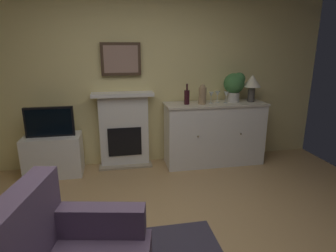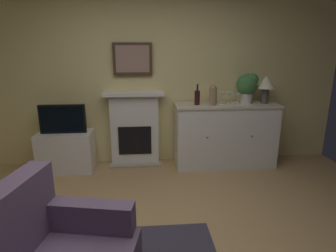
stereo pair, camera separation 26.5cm
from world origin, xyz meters
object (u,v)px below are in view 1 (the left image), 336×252
at_px(tv_set, 50,122).
at_px(sideboard_cabinet, 214,133).
at_px(wine_glass_center, 217,94).
at_px(wine_glass_right, 226,95).
at_px(wine_glass_left, 211,95).
at_px(tv_cabinet, 54,155).
at_px(framed_picture, 121,59).
at_px(fireplace_unit, 124,130).
at_px(table_lamp, 252,83).
at_px(vase_decorative, 202,94).
at_px(potted_plant_small, 235,84).
at_px(wine_bottle, 187,97).

bearing_deg(tv_set, sideboard_cabinet, 0.20).
distance_m(sideboard_cabinet, wine_glass_center, 0.59).
relative_size(wine_glass_right, tv_set, 0.27).
relative_size(wine_glass_left, tv_cabinet, 0.22).
relative_size(framed_picture, wine_glass_left, 3.33).
bearing_deg(wine_glass_center, tv_cabinet, -179.49).
distance_m(fireplace_unit, wine_glass_left, 1.36).
bearing_deg(table_lamp, vase_decorative, -176.28).
height_order(wine_glass_right, vase_decorative, vase_decorative).
distance_m(sideboard_cabinet, wine_glass_left, 0.59).
relative_size(fireplace_unit, potted_plant_small, 2.56).
bearing_deg(wine_glass_right, wine_glass_left, 174.84).
bearing_deg(tv_cabinet, potted_plant_small, 0.67).
bearing_deg(wine_glass_left, sideboard_cabinet, 4.50).
bearing_deg(tv_cabinet, wine_glass_center, 0.51).
xyz_separation_m(vase_decorative, potted_plant_small, (0.52, 0.10, 0.12)).
relative_size(sideboard_cabinet, potted_plant_small, 3.45).
relative_size(sideboard_cabinet, table_lamp, 3.70).
distance_m(sideboard_cabinet, table_lamp, 0.93).
xyz_separation_m(table_lamp, tv_set, (-2.85, -0.01, -0.45)).
bearing_deg(table_lamp, wine_bottle, -179.15).
xyz_separation_m(fireplace_unit, potted_plant_small, (1.63, -0.13, 0.64)).
bearing_deg(potted_plant_small, tv_cabinet, -179.33).
height_order(fireplace_unit, wine_bottle, wine_bottle).
distance_m(wine_glass_left, tv_set, 2.25).
xyz_separation_m(fireplace_unit, wine_glass_left, (1.25, -0.18, 0.50)).
height_order(framed_picture, wine_glass_left, framed_picture).
bearing_deg(fireplace_unit, framed_picture, 90.00).
height_order(wine_glass_center, vase_decorative, vase_decorative).
xyz_separation_m(wine_glass_center, tv_set, (-2.34, -0.04, -0.29)).
relative_size(framed_picture, wine_bottle, 1.90).
bearing_deg(table_lamp, fireplace_unit, 174.61).
relative_size(fireplace_unit, wine_glass_center, 6.67).
height_order(fireplace_unit, framed_picture, framed_picture).
height_order(tv_cabinet, tv_set, tv_set).
bearing_deg(tv_set, wine_glass_center, 1.08).
bearing_deg(table_lamp, sideboard_cabinet, -180.00).
height_order(wine_glass_left, vase_decorative, vase_decorative).
bearing_deg(wine_glass_center, wine_bottle, -173.92).
bearing_deg(fireplace_unit, wine_glass_left, -8.30).
height_order(framed_picture, sideboard_cabinet, framed_picture).
height_order(wine_bottle, vase_decorative, wine_bottle).
height_order(sideboard_cabinet, table_lamp, table_lamp).
bearing_deg(sideboard_cabinet, wine_glass_right, -9.85).
bearing_deg(wine_glass_center, fireplace_unit, 174.08).
bearing_deg(wine_glass_left, table_lamp, 0.53).
bearing_deg(wine_glass_center, wine_glass_left, -159.34).
bearing_deg(tv_set, wine_glass_left, 0.06).
relative_size(table_lamp, wine_bottle, 1.38).
xyz_separation_m(wine_glass_center, potted_plant_small, (0.26, 0.01, 0.13)).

